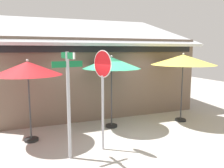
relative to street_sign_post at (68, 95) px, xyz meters
name	(u,v)px	position (x,y,z in m)	size (l,w,h in m)	color
ground_plane	(124,136)	(2.08, 1.04, -1.80)	(28.00, 28.00, 0.10)	#ADA8A0
cafe_building	(90,72)	(2.16, 5.56, 0.03)	(9.17, 5.78, 4.75)	#705B4C
street_sign_post	(68,95)	(0.00, 0.00, 0.00)	(0.81, 0.87, 2.86)	#A8AAB2
stop_sign	(103,81)	(1.01, 0.20, 0.27)	(0.26, 0.73, 2.90)	#A8AAB2
patio_umbrella_crimson_left	(28,69)	(-0.93, 1.62, 0.57)	(2.10, 2.10, 2.62)	black
patio_umbrella_forest_green_center	(111,63)	(1.96, 1.95, 0.66)	(2.13, 2.13, 2.71)	black
patio_umbrella_mustard_right	(183,60)	(4.88, 1.60, 0.74)	(2.53, 2.53, 2.78)	black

